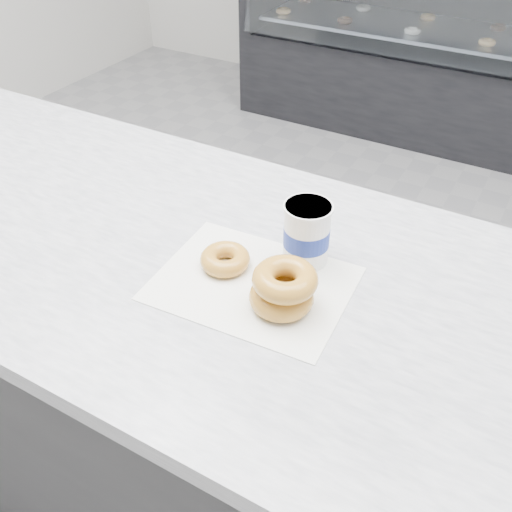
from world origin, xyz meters
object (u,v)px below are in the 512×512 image
Objects in this scene: display_case at (453,49)px; coffee_cup at (307,233)px; donut_single at (225,259)px; counter at (168,380)px; donut_stack at (283,288)px.

coffee_cup is (0.31, -2.64, 0.47)m from display_case.
donut_single is (0.19, -2.73, 0.43)m from display_case.
donut_stack is (0.33, -0.05, 0.49)m from counter.
display_case is (0.00, 2.72, 0.04)m from counter.
coffee_cup is at bearing -83.26° from display_case.
donut_single is at bearing -85.95° from display_case.
coffee_cup reaches higher than donut_single.
display_case is at bearing 90.00° from counter.
display_case is 19.95× the size of coffee_cup.
counter is 2.72m from display_case.
counter is at bearing -90.00° from display_case.
display_case is 17.12× the size of donut_stack.
donut_single is 0.77× the size of coffee_cup.
counter is 0.60m from coffee_cup.
coffee_cup is at bearing 99.46° from donut_stack.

